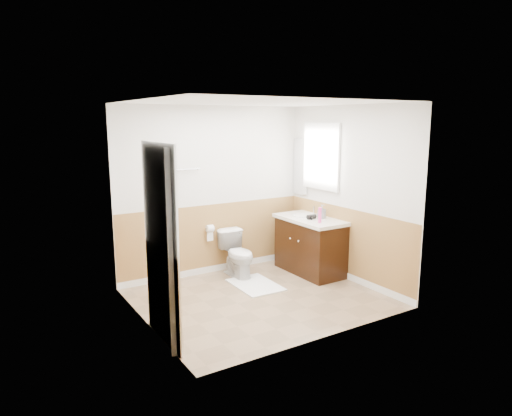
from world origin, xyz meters
TOP-DOWN VIEW (x-y plane):
  - floor at (0.00, 0.00)m, footprint 3.00×3.00m
  - ceiling at (0.00, 0.00)m, footprint 3.00×3.00m
  - wall_back at (0.00, 1.30)m, footprint 3.00×0.00m
  - wall_front at (0.00, -1.30)m, footprint 3.00×0.00m
  - wall_left at (-1.50, 0.00)m, footprint 0.00×3.00m
  - wall_right at (1.50, 0.00)m, footprint 0.00×3.00m
  - wainscot_back at (0.00, 1.29)m, footprint 3.00×0.00m
  - wainscot_front at (0.00, -1.29)m, footprint 3.00×0.00m
  - wainscot_left at (-1.49, 0.00)m, footprint 0.00×2.60m
  - wainscot_right at (1.49, 0.00)m, footprint 0.00×2.60m
  - toilet at (0.20, 0.91)m, footprint 0.40×0.67m
  - bath_mat at (0.20, 0.42)m, footprint 0.57×0.82m
  - vanity_cabinet at (1.21, 0.48)m, footprint 0.55×1.10m
  - vanity_knob_left at (0.91, 0.38)m, footprint 0.03×0.03m
  - vanity_knob_right at (0.91, 0.58)m, footprint 0.03×0.03m
  - countertop at (1.20, 0.48)m, footprint 0.60×1.15m
  - sink_basin at (1.21, 0.63)m, footprint 0.36×0.36m
  - faucet at (1.39, 0.63)m, footprint 0.02×0.02m
  - lotion_bottle at (1.11, 0.16)m, footprint 0.05×0.05m
  - soap_dispenser at (1.33, 0.38)m, footprint 0.11×0.12m
  - hair_dryer_body at (1.16, 0.41)m, footprint 0.14×0.07m
  - hair_dryer_handle at (1.13, 0.36)m, footprint 0.03×0.03m
  - mirror_panel at (1.48, 1.10)m, footprint 0.02×0.35m
  - window_frame at (1.47, 0.59)m, footprint 0.04×0.80m
  - window_glass at (1.49, 0.59)m, footprint 0.01×0.70m
  - door at (-1.40, -0.45)m, footprint 0.29×0.78m
  - door_frame at (-1.48, -0.45)m, footprint 0.02×0.92m
  - door_knob at (-1.34, -0.12)m, footprint 0.06×0.06m
  - towel_bar at (-0.55, 1.25)m, footprint 0.62×0.02m
  - tp_holder_bar at (-0.10, 1.23)m, footprint 0.14×0.02m
  - tp_roll at (-0.10, 1.23)m, footprint 0.10×0.11m
  - tp_sheet at (-0.10, 1.23)m, footprint 0.10×0.01m

SIDE VIEW (x-z plane):
  - floor at x=0.00m, z-range 0.00..0.00m
  - bath_mat at x=0.20m, z-range 0.00..0.02m
  - toilet at x=0.20m, z-range 0.00..0.68m
  - vanity_cabinet at x=1.21m, z-range 0.00..0.80m
  - wainscot_back at x=0.00m, z-range -1.00..2.00m
  - wainscot_front at x=0.00m, z-range -1.00..2.00m
  - wainscot_left at x=-1.49m, z-range -0.80..1.80m
  - wainscot_right at x=1.49m, z-range -0.80..1.80m
  - vanity_knob_left at x=0.91m, z-range 0.53..0.57m
  - vanity_knob_right at x=0.91m, z-range 0.53..0.57m
  - tp_sheet at x=-0.10m, z-range 0.51..0.67m
  - tp_holder_bar at x=-0.10m, z-range 0.69..0.71m
  - tp_roll at x=-0.10m, z-range 0.64..0.76m
  - countertop at x=1.20m, z-range 0.80..0.85m
  - hair_dryer_handle at x=1.13m, z-range 0.82..0.89m
  - sink_basin at x=1.21m, z-range 0.85..0.87m
  - hair_dryer_body at x=1.16m, z-range 0.85..0.92m
  - faucet at x=1.39m, z-range 0.85..0.99m
  - door_knob at x=-1.34m, z-range 0.92..0.98m
  - soap_dispenser at x=1.33m, z-range 0.85..1.05m
  - lotion_bottle at x=1.11m, z-range 0.85..1.07m
  - door at x=-1.40m, z-range 0.00..2.04m
  - door_frame at x=-1.48m, z-range -0.02..2.08m
  - wall_back at x=0.00m, z-range -0.25..2.75m
  - wall_front at x=0.00m, z-range -0.25..2.75m
  - wall_left at x=-1.50m, z-range -0.25..2.75m
  - wall_right at x=1.50m, z-range -0.25..2.75m
  - mirror_panel at x=1.48m, z-range 1.10..2.00m
  - towel_bar at x=-0.55m, z-range 1.59..1.61m
  - window_frame at x=1.47m, z-range 1.25..2.25m
  - window_glass at x=1.49m, z-range 1.30..2.20m
  - ceiling at x=0.00m, z-range 2.50..2.50m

